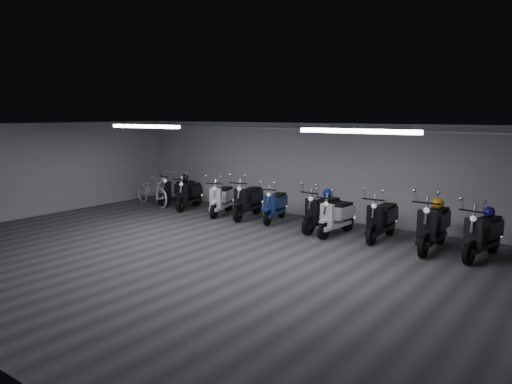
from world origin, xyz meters
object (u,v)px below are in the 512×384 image
Objects in this scene: scooter_9 at (483,227)px; helmet_0 at (185,178)px; scooter_3 at (248,195)px; scooter_6 at (336,210)px; scooter_2 at (221,194)px; scooter_7 at (382,213)px; helmet_3 at (328,194)px; scooter_5 at (322,206)px; helmet_1 at (438,203)px; scooter_8 at (434,219)px; scooter_4 at (275,200)px; bicycle at (152,187)px; scooter_1 at (189,189)px; helmet_2 at (489,212)px; scooter_0 at (179,187)px.

helmet_0 is (-9.53, 0.70, 0.23)m from scooter_9.
scooter_3 is 3.10m from scooter_6.
scooter_2 is 5.12m from scooter_7.
scooter_9 is 3.97m from helmet_3.
scooter_2 reaches higher than scooter_6.
scooter_5 is 7.00× the size of helmet_1.
scooter_8 is at bearing -8.20° from helmet_3.
bicycle reaches higher than scooter_4.
scooter_8 is at bearing -19.67° from scooter_2.
scooter_2 reaches higher than scooter_1.
helmet_0 is (-7.20, 0.49, 0.25)m from scooter_7.
scooter_9 is (3.45, 0.02, 0.05)m from scooter_6.
scooter_9 is at bearing 4.37° from scooter_6.
scooter_5 is at bearing -5.42° from helmet_0.
helmet_0 is at bearing 126.94° from scooter_1.
scooter_8 is at bearing -75.72° from bicycle.
helmet_3 is (-3.98, 0.17, -0.01)m from helmet_2.
scooter_8 is at bearing -13.84° from scooter_3.
scooter_4 is at bearing 173.58° from scooter_6.
scooter_2 is 6.64× the size of helmet_3.
scooter_1 reaches higher than scooter_6.
scooter_8 is (2.92, -0.17, 0.07)m from scooter_5.
scooter_2 is 1.01× the size of scooter_6.
scooter_4 is 4.70m from bicycle.
scooter_2 is at bearing 173.60° from scooter_4.
scooter_7 is at bearing -3.89° from helmet_0.
helmet_2 is 0.92× the size of helmet_3.
helmet_3 is at bearing 171.44° from scooter_7.
scooter_4 is at bearing -14.70° from scooter_1.
scooter_6 is 2.46m from helmet_1.
scooter_4 is (3.97, -0.08, -0.03)m from scooter_0.
helmet_0 is at bearing 161.79° from scooter_3.
scooter_3 is at bearing -177.56° from scooter_5.
scooter_7 reaches higher than helmet_1.
helmet_1 is (2.92, 0.11, 0.37)m from scooter_5.
scooter_4 is at bearing 12.38° from scooter_0.
scooter_5 reaches higher than helmet_0.
scooter_6 is 6.13m from helmet_0.
scooter_0 is 1.00× the size of scooter_1.
helmet_0 is at bearing -174.07° from scooter_9.
scooter_5 is at bearing -172.33° from scooter_9.
scooter_1 is 7.86m from helmet_1.
scooter_6 is 6.84× the size of helmet_0.
scooter_3 is 5.51m from helmet_1.
scooter_1 is at bearing -62.91° from bicycle.
scooter_5 reaches higher than scooter_1.
scooter_4 is 0.97× the size of scooter_6.
scooter_3 is at bearing 179.58° from helmet_2.
scooter_3 is at bearing -10.35° from scooter_2.
scooter_7 is 7.02× the size of helmet_1.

